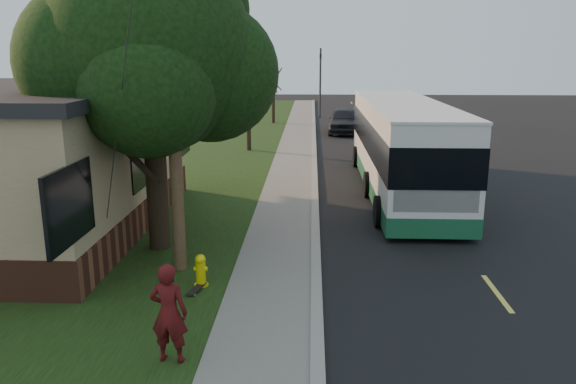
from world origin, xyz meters
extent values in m
plane|color=black|center=(0.00, 0.00, 0.00)|extent=(120.00, 120.00, 0.00)
cube|color=black|center=(4.00, 10.00, 0.01)|extent=(8.00, 80.00, 0.01)
cube|color=gray|center=(0.00, 10.00, 0.06)|extent=(0.25, 80.00, 0.12)
cube|color=slate|center=(-1.00, 10.00, 0.04)|extent=(2.00, 80.00, 0.08)
cube|color=black|center=(-4.50, 10.00, 0.04)|extent=(5.00, 80.00, 0.07)
cylinder|color=yellow|center=(-2.60, 0.00, 0.35)|extent=(0.22, 0.22, 0.55)
sphere|color=yellow|center=(-2.60, 0.00, 0.69)|extent=(0.24, 0.24, 0.24)
cylinder|color=yellow|center=(-2.60, 0.00, 0.47)|extent=(0.30, 0.10, 0.10)
cylinder|color=yellow|center=(-2.60, 0.00, 0.47)|extent=(0.10, 0.18, 0.10)
cylinder|color=yellow|center=(-2.60, 0.00, 0.09)|extent=(0.32, 0.32, 0.04)
cylinder|color=#473321|center=(-3.30, 1.00, 4.57)|extent=(0.30, 0.30, 9.00)
cylinder|color=#2D2D30|center=(-4.20, -0.10, 3.80)|extent=(2.52, 3.21, 7.60)
cylinder|color=black|center=(-4.20, 2.50, 2.07)|extent=(0.56, 0.56, 4.00)
sphere|color=black|center=(-4.20, 2.50, 5.27)|extent=(5.20, 5.20, 5.20)
sphere|color=black|center=(-2.80, 3.10, 4.67)|extent=(3.60, 3.60, 3.60)
sphere|color=black|center=(-5.40, 2.10, 4.97)|extent=(3.80, 3.80, 3.80)
sphere|color=black|center=(-3.90, 1.20, 4.37)|extent=(3.20, 3.20, 3.20)
sphere|color=black|center=(-4.80, 3.90, 5.67)|extent=(3.40, 3.40, 3.40)
sphere|color=black|center=(-3.30, 3.70, 6.27)|extent=(3.00, 3.00, 3.00)
cylinder|color=black|center=(-3.50, 18.00, 1.72)|extent=(0.24, 0.24, 3.30)
cylinder|color=black|center=(-3.50, 18.00, 3.37)|extent=(1.38, 0.57, 2.01)
cylinder|color=black|center=(-3.50, 18.00, 3.37)|extent=(0.74, 1.21, 1.58)
cylinder|color=black|center=(-3.50, 18.00, 3.37)|extent=(0.65, 1.05, 1.95)
cylinder|color=black|center=(-3.50, 18.00, 3.37)|extent=(1.28, 0.53, 1.33)
cylinder|color=black|center=(-3.50, 18.00, 3.37)|extent=(0.75, 1.21, 1.70)
cylinder|color=black|center=(-3.00, 30.00, 1.58)|extent=(0.24, 0.24, 3.03)
cylinder|color=black|center=(-3.00, 30.00, 3.10)|extent=(1.38, 0.57, 2.01)
cylinder|color=black|center=(-3.00, 30.00, 3.10)|extent=(0.74, 1.21, 1.58)
cylinder|color=black|center=(-3.00, 30.00, 3.10)|extent=(0.65, 1.05, 1.95)
cylinder|color=black|center=(-3.00, 30.00, 3.10)|extent=(1.28, 0.53, 1.33)
cylinder|color=black|center=(-3.00, 30.00, 3.10)|extent=(0.75, 1.21, 1.70)
cylinder|color=#2D2D30|center=(0.50, 34.00, 2.75)|extent=(0.16, 0.16, 5.50)
imported|color=black|center=(0.50, 34.00, 4.50)|extent=(0.18, 0.22, 1.10)
cube|color=silver|center=(3.26, 9.44, 1.94)|extent=(2.62, 12.56, 2.83)
cube|color=#185633|center=(3.26, 9.44, 0.47)|extent=(2.64, 12.58, 0.58)
cube|color=black|center=(3.26, 9.44, 2.15)|extent=(2.66, 12.60, 1.15)
cube|color=black|center=(3.26, 3.19, 1.78)|extent=(2.32, 0.06, 1.67)
cube|color=yellow|center=(3.26, 3.20, 3.19)|extent=(1.67, 0.06, 0.37)
cube|color=#FFF2CC|center=(2.47, 3.18, 0.58)|extent=(0.26, 0.04, 0.16)
cube|color=#FFF2CC|center=(4.04, 3.18, 0.58)|extent=(0.26, 0.04, 0.16)
cube|color=silver|center=(3.26, 9.44, 3.37)|extent=(2.67, 12.61, 0.08)
cylinder|color=black|center=(1.95, 4.84, 0.48)|extent=(0.29, 0.96, 0.96)
cylinder|color=black|center=(4.57, 4.84, 0.48)|extent=(0.29, 0.96, 0.96)
cylinder|color=black|center=(1.95, 8.40, 0.48)|extent=(0.29, 0.96, 0.96)
cylinder|color=black|center=(4.57, 8.40, 0.48)|extent=(0.29, 0.96, 0.96)
cylinder|color=black|center=(1.95, 14.05, 0.48)|extent=(0.29, 0.96, 0.96)
cylinder|color=black|center=(4.57, 14.05, 0.48)|extent=(0.29, 0.96, 0.96)
imported|color=#4A0E0F|center=(-2.50, -3.17, 0.95)|extent=(0.68, 0.48, 1.76)
cube|color=black|center=(-2.64, -0.30, 0.13)|extent=(0.36, 0.75, 0.02)
cylinder|color=silver|center=(-2.71, -0.55, 0.09)|extent=(0.17, 0.08, 0.05)
cylinder|color=silver|center=(-2.58, -0.06, 0.09)|extent=(0.17, 0.08, 0.05)
cube|color=black|center=(-7.10, 3.84, 0.73)|extent=(1.68, 1.36, 1.37)
cube|color=black|center=(-7.10, 3.84, 1.46)|extent=(1.74, 1.42, 0.09)
imported|color=black|center=(1.96, 25.35, 0.84)|extent=(2.23, 5.01, 1.67)
camera|label=1|loc=(-0.14, -11.70, 5.20)|focal=35.00mm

